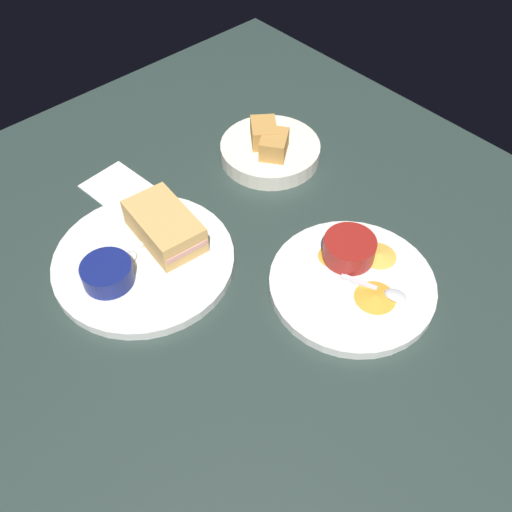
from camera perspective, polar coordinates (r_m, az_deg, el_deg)
The scene contains 11 objects.
ground_plane at distance 89.12cm, azimuth -2.45°, elevation -1.14°, with size 110.00×110.00×3.00cm, color #283833.
plate_sandwich_main at distance 88.57cm, azimuth -11.16°, elevation -0.47°, with size 27.67×27.67×1.60cm, color white.
sandwich_half_near at distance 88.50cm, azimuth -9.17°, elevation 2.98°, with size 13.91×8.91×4.80cm.
ramekin_dark_sauce at distance 84.88cm, azimuth -14.69°, elevation -1.63°, with size 7.50×7.50×3.25cm.
spoon_by_dark_ramekin at distance 88.41cm, azimuth -12.18°, elevation 0.33°, with size 4.49×9.83×0.80cm.
plate_chips_companion at distance 85.21cm, azimuth 9.59°, elevation -2.82°, with size 24.55×24.55×1.60cm, color white.
ramekin_light_gravy at distance 86.16cm, azimuth 9.34°, elevation 0.79°, with size 7.92×7.92×3.46cm.
spoon_by_gravy_ramekin at distance 83.80cm, azimuth 12.95°, elevation -3.55°, with size 9.75×4.88×0.80cm.
plantain_chip_scatter at distance 85.68cm, azimuth 10.96°, elevation -1.54°, with size 15.98×12.99×0.60cm.
bread_basket_rear at distance 104.27cm, azimuth 1.41°, elevation 10.66°, with size 18.01×18.01×6.75cm.
paper_napkin_folded at distance 102.15cm, azimuth -13.68°, elevation 6.71°, with size 11.00×9.00×0.40cm, color white.
Camera 1 is at (44.49, -35.35, 67.16)cm, focal length 39.89 mm.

